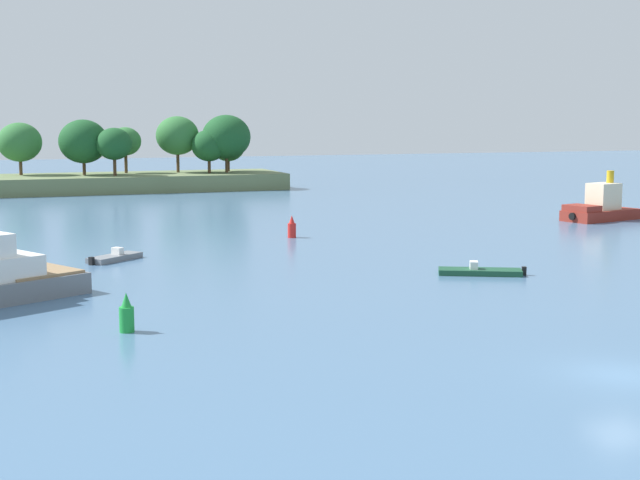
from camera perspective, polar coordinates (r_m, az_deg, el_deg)
ground_plane at (r=37.85m, az=18.38°, el=-8.07°), size 400.00×400.00×0.00m
treeline_island at (r=128.36m, az=-12.38°, el=4.73°), size 50.87×13.63×10.41m
small_motorboat at (r=65.65m, az=-12.80°, el=-1.07°), size 4.23×3.88×0.89m
fishing_skiff at (r=59.24m, az=10.05°, el=-1.96°), size 5.45×3.79×0.86m
tugboat at (r=93.33m, az=17.20°, el=1.95°), size 8.68×5.28×4.83m
channel_buoy_red at (r=76.21m, az=-1.78°, el=0.76°), size 0.70×0.70×1.90m
channel_buoy_green at (r=43.72m, az=-12.07°, el=-4.64°), size 0.70×0.70×1.90m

